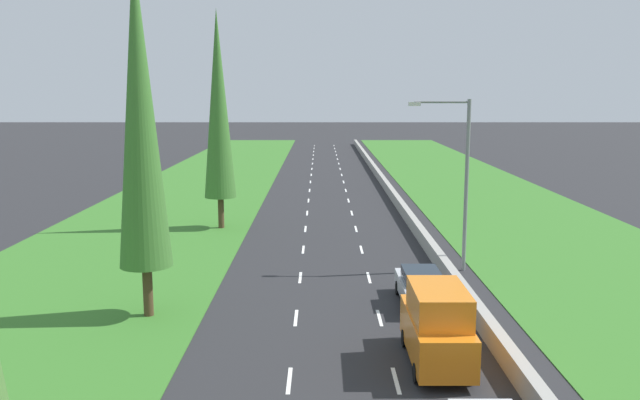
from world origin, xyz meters
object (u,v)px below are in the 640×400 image
at_px(poplar_tree_second, 142,112).
at_px(silver_sedan_right_lane_fourth, 422,287).
at_px(orange_van_right_lane, 439,326).
at_px(poplar_tree_third, 220,105).
at_px(street_light_mast, 462,173).

bearing_deg(poplar_tree_second, silver_sedan_right_lane_fourth, 7.64).
relative_size(orange_van_right_lane, poplar_tree_third, 0.33).
distance_m(poplar_tree_second, poplar_tree_third, 18.04).
height_order(poplar_tree_third, street_light_mast, poplar_tree_third).
distance_m(poplar_tree_second, street_light_mast, 16.51).
height_order(silver_sedan_right_lane_fourth, poplar_tree_second, poplar_tree_second).
relative_size(silver_sedan_right_lane_fourth, poplar_tree_third, 0.30).
distance_m(orange_van_right_lane, poplar_tree_second, 14.22).
bearing_deg(silver_sedan_right_lane_fourth, poplar_tree_third, 124.52).
bearing_deg(street_light_mast, poplar_tree_third, 142.46).
xyz_separation_m(poplar_tree_second, poplar_tree_third, (0.36, 18.03, -0.05)).
relative_size(orange_van_right_lane, silver_sedan_right_lane_fourth, 1.09).
bearing_deg(poplar_tree_second, orange_van_right_lane, -23.69).
height_order(poplar_tree_second, poplar_tree_third, poplar_tree_second).
height_order(orange_van_right_lane, poplar_tree_third, poplar_tree_third).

